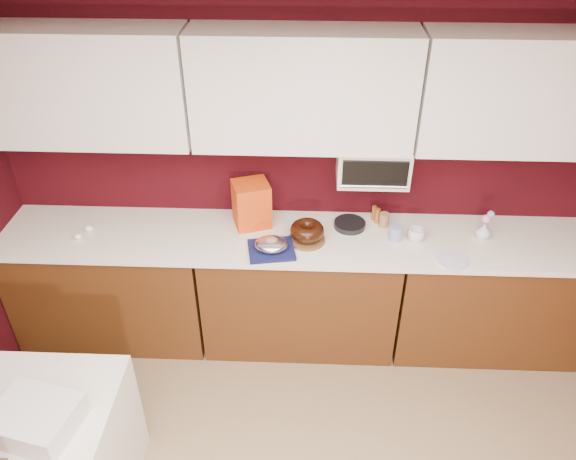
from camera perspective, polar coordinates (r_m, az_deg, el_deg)
The scene contains 32 objects.
ceiling at distance 1.21m, azimuth -0.01°, elevation 7.72°, with size 4.00×4.50×0.02m, color white.
wall_back at distance 3.78m, azimuth 1.44°, elevation 6.39°, with size 4.00×0.02×2.50m, color #34070C.
base_cabinet_left at distance 4.22m, azimuth -17.30°, elevation -5.39°, with size 1.31×0.58×0.86m, color #502B10.
base_cabinet_center at distance 3.99m, azimuth 1.17°, elevation -6.17°, with size 1.31×0.58×0.86m, color #502B10.
base_cabinet_right at distance 4.20m, azimuth 19.81°, elevation -6.31°, with size 1.31×0.58×0.86m, color #502B10.
countertop at distance 3.71m, azimuth 1.26°, elevation -0.92°, with size 4.00×0.62×0.04m, color white.
upper_cabinet_left at distance 3.65m, azimuth -20.53°, elevation 13.49°, with size 1.31×0.33×0.70m, color white.
upper_cabinet_center at distance 3.38m, azimuth 1.53°, elevation 14.03°, with size 1.31×0.33×0.70m, color white.
upper_cabinet_right at distance 3.62m, azimuth 23.72°, elevation 12.57°, with size 1.31×0.33×0.70m, color white.
toaster_oven at distance 3.62m, azimuth 8.62°, elevation 6.83°, with size 0.45×0.30×0.25m, color white.
toaster_oven_door at distance 3.48m, azimuth 8.83°, elevation 5.59°, with size 0.40×0.02×0.18m, color black.
toaster_oven_handle at distance 3.50m, azimuth 8.74°, elevation 4.40°, with size 0.02×0.02×0.42m, color silver.
dining_table at distance 3.47m, azimuth -24.96°, elevation -20.32°, with size 1.00×0.80×0.75m, color silver.
cake_base at distance 3.66m, azimuth 1.92°, elevation -0.96°, with size 0.24×0.24×0.02m, color brown.
bundt_cake at distance 3.62m, azimuth 1.94°, elevation -0.08°, with size 0.22×0.22×0.09m, color black.
navy_towel at distance 3.57m, azimuth -1.70°, elevation -2.03°, with size 0.29×0.24×0.02m, color #121647.
foil_ham_nest at distance 3.54m, azimuth -1.72°, elevation -1.46°, with size 0.21×0.18×0.08m, color silver.
roasted_ham at distance 3.53m, azimuth -1.72°, elevation -1.13°, with size 0.09×0.08×0.06m, color #AF6A50.
pandoro_box at distance 3.75m, azimuth -3.73°, elevation 2.65°, with size 0.23×0.21×0.31m, color red.
dark_pan at distance 3.81m, azimuth 6.28°, elevation 0.57°, with size 0.21×0.21×0.04m, color black.
coffee_mug at distance 3.74m, azimuth 12.91°, elevation -0.35°, with size 0.09×0.09×0.10m, color white.
blue_jar at distance 3.72m, azimuth 10.90°, elevation -0.30°, with size 0.08×0.08×0.10m, color navy.
flower_vase at distance 3.88m, azimuth 19.25°, elevation -0.01°, with size 0.08×0.08×0.12m, color silver.
flower_pink at distance 3.83m, azimuth 19.50°, elevation 1.08°, with size 0.06×0.06×0.06m, color pink.
flower_blue at distance 3.84m, azimuth 19.92°, elevation 1.50°, with size 0.05×0.05×0.05m, color #8192CF.
china_plate at distance 3.64m, azimuth 16.34°, elevation -2.95°, with size 0.20×0.20×0.01m, color white.
amber_bottle at distance 3.86m, azimuth 9.05°, elevation 1.44°, with size 0.04×0.04×0.11m, color #9C4C1C.
paper_cup at distance 3.83m, azimuth 9.71°, elevation 1.03°, with size 0.07×0.07×0.10m, color #8C6340.
egg_left at distance 3.92m, azimuth -20.59°, elevation -0.61°, with size 0.05×0.04×0.04m, color white.
egg_right at distance 3.97m, azimuth -19.58°, elevation 0.15°, with size 0.06×0.04×0.04m, color white.
newspaper_stack at distance 3.02m, azimuth -24.30°, elevation -17.07°, with size 0.38×0.31×0.13m, color silver.
amber_bottle_tall at distance 3.88m, azimuth 8.72°, elevation 1.72°, with size 0.03×0.03×0.11m, color brown.
Camera 1 is at (0.05, -1.07, 3.05)m, focal length 35.00 mm.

